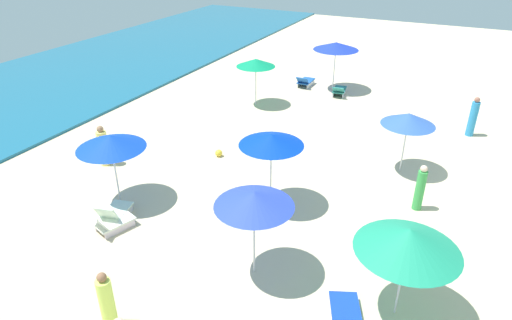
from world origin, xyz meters
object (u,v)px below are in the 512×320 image
at_px(beachgoer_4, 107,302).
at_px(beach_ball_0, 219,153).
at_px(lounge_chair_5_1, 339,90).
at_px(lounge_chair_3_0, 114,212).
at_px(umbrella_4, 409,119).
at_px(umbrella_5, 336,46).
at_px(umbrella_3, 111,142).
at_px(lounge_chair_6_0, 346,313).
at_px(lounge_chair_5_0, 305,81).
at_px(beachgoer_2, 473,118).
at_px(beachgoer_6, 420,189).
at_px(umbrella_1, 256,63).
at_px(umbrella_0, 254,199).
at_px(lounge_chair_3_1, 111,222).
at_px(beachgoer_0, 103,147).
at_px(umbrella_2, 271,140).
at_px(umbrella_6, 409,240).

height_order(beachgoer_4, beach_ball_0, beachgoer_4).
bearing_deg(lounge_chair_5_1, lounge_chair_3_0, 70.10).
bearing_deg(umbrella_4, umbrella_5, 33.11).
height_order(umbrella_3, lounge_chair_6_0, umbrella_3).
relative_size(lounge_chair_5_0, beach_ball_0, 5.14).
distance_m(lounge_chair_5_0, beachgoer_2, 9.24).
bearing_deg(lounge_chair_5_1, beachgoer_4, 81.22).
bearing_deg(beachgoer_6, beachgoer_2, -53.93).
xyz_separation_m(umbrella_1, beachgoer_6, (-6.12, -8.76, -1.40)).
relative_size(umbrella_0, lounge_chair_6_0, 1.72).
relative_size(lounge_chair_3_1, beachgoer_4, 0.89).
relative_size(lounge_chair_3_1, beachgoer_6, 0.88).
distance_m(lounge_chair_6_0, beachgoer_4, 5.37).
xyz_separation_m(umbrella_3, beach_ball_0, (4.16, -1.34, -1.98)).
xyz_separation_m(lounge_chair_5_0, beach_ball_0, (-9.57, -0.01, -0.13)).
xyz_separation_m(lounge_chair_3_0, beachgoer_4, (-3.21, -2.75, 0.43)).
relative_size(beachgoer_0, beach_ball_0, 5.63).
xyz_separation_m(umbrella_0, beach_ball_0, (5.28, 4.17, -2.10)).
height_order(umbrella_2, lounge_chair_3_0, umbrella_2).
height_order(beachgoer_0, beachgoer_4, beachgoer_0).
xyz_separation_m(umbrella_5, lounge_chair_6_0, (-15.56, -5.25, -2.16)).
xyz_separation_m(umbrella_3, umbrella_5, (13.88, -2.88, 0.26)).
relative_size(umbrella_3, umbrella_6, 0.98).
bearing_deg(umbrella_5, umbrella_4, -146.89).
bearing_deg(umbrella_4, lounge_chair_5_1, 32.61).
distance_m(lounge_chair_3_1, beachgoer_6, 9.52).
height_order(umbrella_1, beachgoer_2, umbrella_1).
bearing_deg(umbrella_0, umbrella_1, 26.04).
relative_size(umbrella_5, beach_ball_0, 9.22).
xyz_separation_m(lounge_chair_3_0, lounge_chair_5_1, (14.05, -2.84, -0.02)).
height_order(umbrella_5, beachgoer_6, umbrella_5).
height_order(lounge_chair_5_1, beach_ball_0, lounge_chair_5_1).
bearing_deg(beach_ball_0, umbrella_6, -123.25).
xyz_separation_m(beachgoer_4, beachgoer_6, (7.97, -5.47, 0.03)).
bearing_deg(umbrella_5, beachgoer_6, -149.28).
height_order(lounge_chair_5_1, beachgoer_6, beachgoer_6).
relative_size(umbrella_3, lounge_chair_3_0, 1.75).
relative_size(umbrella_4, umbrella_6, 0.95).
distance_m(umbrella_5, lounge_chair_5_1, 2.34).
distance_m(umbrella_1, beach_ball_0, 6.23).
xyz_separation_m(umbrella_4, umbrella_6, (-7.07, -1.17, 0.08)).
bearing_deg(beachgoer_2, umbrella_3, -69.60).
height_order(umbrella_1, beachgoer_6, umbrella_1).
bearing_deg(beachgoer_4, umbrella_4, 175.07).
distance_m(umbrella_0, umbrella_3, 5.62).
height_order(umbrella_2, beachgoer_0, umbrella_2).
bearing_deg(umbrella_1, umbrella_0, -153.96).
bearing_deg(lounge_chair_5_1, umbrella_2, 86.98).
distance_m(lounge_chair_6_0, beachgoer_2, 12.48).
distance_m(lounge_chair_6_0, beachgoer_6, 5.55).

